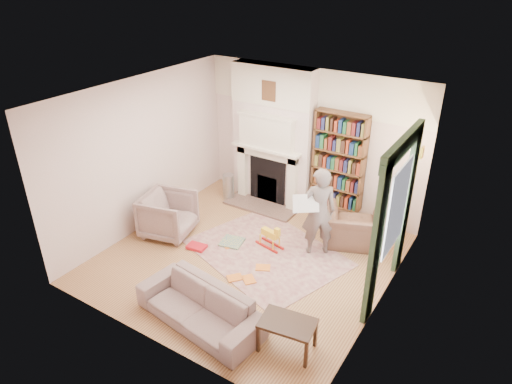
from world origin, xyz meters
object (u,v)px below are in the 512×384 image
Objects in this scene: armchair_reading at (355,227)px; man_reading at (319,212)px; armchair_left at (168,215)px; paraffin_heater at (229,187)px; rocking_horse at (270,236)px; coffee_table at (287,335)px; bookcase at (339,161)px; sofa at (199,307)px.

man_reading is (-0.45, -0.60, 0.46)m from armchair_reading.
armchair_left is (-2.99, -1.51, 0.07)m from armchair_reading.
paraffin_heater is 1.08× the size of rocking_horse.
armchair_reading is 3.35m from armchair_left.
armchair_left reaches higher than paraffin_heater.
armchair_left is 1.73m from paraffin_heater.
coffee_table and rocking_horse have the same top height.
bookcase is 1.32m from armchair_reading.
armchair_reading is at bearing -164.03° from man_reading.
man_reading is 2.37m from coffee_table.
paraffin_heater reaches higher than coffee_table.
armchair_left is 1.72× the size of rocking_horse.
armchair_left is at bearing 149.49° from sofa.
armchair_left is at bearing 4.63° from armchair_reading.
rocking_horse is (-0.76, -0.30, -0.57)m from man_reading.
bookcase is 1.17× the size of man_reading.
armchair_reading is 1.99× the size of rocking_horse.
bookcase reaches higher than rocking_horse.
armchair_left is at bearing -148.81° from rocking_horse.
coffee_table is at bearing 71.61° from armchair_reading.
sofa is 3.42× the size of paraffin_heater.
man_reading reaches higher than coffee_table.
armchair_left is 0.47× the size of sofa.
paraffin_heater is 2.01m from rocking_horse.
rocking_horse is (-0.14, 2.13, -0.05)m from sofa.
man_reading is 2.27× the size of coffee_table.
paraffin_heater is at bearing -166.39° from bookcase.
bookcase is 3.36× the size of paraffin_heater.
armchair_left is (-2.29, -2.25, -0.78)m from bookcase.
armchair_reading reaches higher than rocking_horse.
bookcase is 0.98× the size of sofa.
sofa is at bearing -95.67° from bookcase.
armchair_reading is at bearing -46.62° from bookcase.
sofa is 3.68× the size of rocking_horse.
sofa is at bearing -178.54° from coffee_table.
bookcase is 3.62× the size of rocking_horse.
bookcase is at bearing 95.68° from coffee_table.
coffee_table is (0.89, -3.55, -0.95)m from bookcase.
bookcase is 3.78m from coffee_table.
sofa is at bearing 48.27° from armchair_reading.
man_reading is at bearing 33.73° from rocking_horse.
armchair_reading is 1.16× the size of armchair_left.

